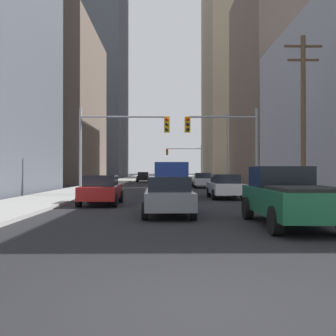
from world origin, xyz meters
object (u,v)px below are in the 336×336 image
object	(u,v)px
pickup_truck_green	(288,196)
sedan_silver	(203,180)
sedan_red	(101,190)
traffic_signal_far_right	(186,156)
sedan_white	(225,186)
sedan_grey	(169,196)
traffic_signal_near_right	(225,136)
cargo_van_blue	(171,178)
sedan_black	(143,177)
traffic_signal_near_left	(120,135)

from	to	relation	value
pickup_truck_green	sedan_silver	world-z (taller)	pickup_truck_green
sedan_red	traffic_signal_far_right	size ratio (longest dim) A/B	0.70
sedan_white	pickup_truck_green	bearing A→B (deg)	-89.33
sedan_white	traffic_signal_far_right	world-z (taller)	traffic_signal_far_right
sedan_silver	traffic_signal_far_right	distance (m)	25.43
pickup_truck_green	sedan_grey	xyz separation A→B (m)	(-3.79, 2.73, -0.16)
sedan_grey	sedan_red	bearing A→B (deg)	125.39
sedan_red	traffic_signal_near_right	xyz separation A→B (m)	(7.37, 6.22, 3.33)
traffic_signal_near_right	sedan_silver	bearing A→B (deg)	90.94
traffic_signal_far_right	cargo_van_blue	bearing A→B (deg)	-94.66
sedan_grey	sedan_black	size ratio (longest dim) A/B	1.00
sedan_silver	traffic_signal_near_right	world-z (taller)	traffic_signal_near_right
pickup_truck_green	sedan_black	bearing A→B (deg)	98.78
sedan_silver	sedan_black	xyz separation A→B (m)	(-7.05, 19.27, 0.00)
sedan_grey	sedan_silver	bearing A→B (deg)	81.12
traffic_signal_near_right	traffic_signal_near_left	bearing A→B (deg)	179.99
sedan_black	cargo_van_blue	bearing A→B (deg)	-83.80
pickup_truck_green	sedan_red	world-z (taller)	pickup_truck_green
pickup_truck_green	sedan_grey	world-z (taller)	pickup_truck_green
traffic_signal_near_left	traffic_signal_far_right	xyz separation A→B (m)	(6.60, 38.13, -0.00)
pickup_truck_green	cargo_van_blue	xyz separation A→B (m)	(-3.50, 12.87, 0.35)
sedan_white	traffic_signal_far_right	distance (m)	40.21
sedan_white	sedan_silver	bearing A→B (deg)	89.65
pickup_truck_green	sedan_white	size ratio (longest dim) A/B	1.29
sedan_black	traffic_signal_far_right	distance (m)	9.61
traffic_signal_near_right	traffic_signal_far_right	bearing A→B (deg)	90.74
pickup_truck_green	traffic_signal_near_left	bearing A→B (deg)	116.72
traffic_signal_near_left	traffic_signal_near_right	world-z (taller)	same
cargo_van_blue	sedan_black	xyz separation A→B (m)	(-3.59, 33.09, -0.52)
sedan_silver	sedan_red	bearing A→B (deg)	-110.50
pickup_truck_green	traffic_signal_far_right	world-z (taller)	traffic_signal_far_right
sedan_silver	pickup_truck_green	bearing A→B (deg)	-89.90
cargo_van_blue	sedan_white	bearing A→B (deg)	-17.30
sedan_white	sedan_black	distance (m)	34.84
traffic_signal_near_right	traffic_signal_far_right	size ratio (longest dim) A/B	0.99
sedan_grey	traffic_signal_far_right	world-z (taller)	traffic_signal_far_right
sedan_silver	sedan_black	world-z (taller)	same
traffic_signal_near_right	traffic_signal_far_right	xyz separation A→B (m)	(-0.49, 38.13, 0.04)
cargo_van_blue	sedan_black	distance (m)	33.29
sedan_silver	traffic_signal_near_right	xyz separation A→B (m)	(0.21, -12.92, 3.33)
cargo_van_blue	pickup_truck_green	bearing A→B (deg)	-74.77
cargo_van_blue	traffic_signal_near_right	bearing A→B (deg)	13.67
sedan_black	traffic_signal_near_left	distance (m)	32.37
pickup_truck_green	cargo_van_blue	distance (m)	13.34
sedan_black	sedan_red	bearing A→B (deg)	-90.16
cargo_van_blue	sedan_red	xyz separation A→B (m)	(-3.70, -5.33, -0.52)
sedan_silver	traffic_signal_near_left	bearing A→B (deg)	-118.03
sedan_grey	sedan_red	xyz separation A→B (m)	(-3.41, 4.81, 0.00)
traffic_signal_near_left	traffic_signal_far_right	size ratio (longest dim) A/B	1.02
cargo_van_blue	traffic_signal_near_right	world-z (taller)	traffic_signal_near_right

